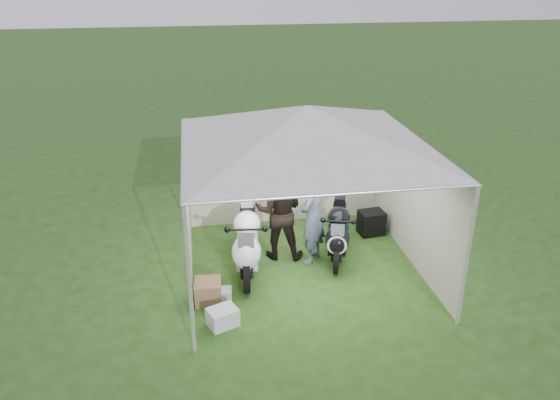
# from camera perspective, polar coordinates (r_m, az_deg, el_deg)

# --- Properties ---
(ground) EXTENTS (80.00, 80.00, 0.00)m
(ground) POSITION_cam_1_polar(r_m,az_deg,el_deg) (9.99, 2.50, -7.06)
(ground) COLOR #264816
(ground) RESTS_ON ground
(canopy_tent) EXTENTS (5.66, 5.66, 3.00)m
(canopy_tent) POSITION_cam_1_polar(r_m,az_deg,el_deg) (8.98, 2.75, 7.29)
(canopy_tent) COLOR silver
(canopy_tent) RESTS_ON ground
(motorcycle_white) EXTENTS (0.65, 2.20, 1.08)m
(motorcycle_white) POSITION_cam_1_polar(r_m,az_deg,el_deg) (9.62, -3.46, -4.26)
(motorcycle_white) COLOR black
(motorcycle_white) RESTS_ON ground
(motorcycle_black) EXTENTS (0.81, 1.88, 0.95)m
(motorcycle_black) POSITION_cam_1_polar(r_m,az_deg,el_deg) (10.15, 6.08, -3.26)
(motorcycle_black) COLOR black
(motorcycle_black) RESTS_ON ground
(paddock_stand) EXTENTS (0.46, 0.36, 0.30)m
(paddock_stand) POSITION_cam_1_polar(r_m,az_deg,el_deg) (11.10, 6.14, -2.94)
(paddock_stand) COLOR #1835AF
(paddock_stand) RESTS_ON ground
(person_dark_jacket) EXTENTS (1.04, 0.89, 1.86)m
(person_dark_jacket) POSITION_cam_1_polar(r_m,az_deg,el_deg) (9.94, -0.07, -1.15)
(person_dark_jacket) COLOR black
(person_dark_jacket) RESTS_ON ground
(person_blue_jacket) EXTENTS (0.72, 0.78, 1.78)m
(person_blue_jacket) POSITION_cam_1_polar(r_m,az_deg,el_deg) (9.83, 3.43, -1.74)
(person_blue_jacket) COLOR slate
(person_blue_jacket) RESTS_ON ground
(equipment_box) EXTENTS (0.53, 0.44, 0.49)m
(equipment_box) POSITION_cam_1_polar(r_m,az_deg,el_deg) (11.21, 9.51, -2.34)
(equipment_box) COLOR black
(equipment_box) RESTS_ON ground
(crate_0) EXTENTS (0.52, 0.47, 0.29)m
(crate_0) POSITION_cam_1_polar(r_m,az_deg,el_deg) (8.53, -6.01, -12.08)
(crate_0) COLOR silver
(crate_0) RESTS_ON ground
(crate_1) EXTENTS (0.45, 0.45, 0.38)m
(crate_1) POSITION_cam_1_polar(r_m,az_deg,el_deg) (9.05, -7.51, -9.46)
(crate_1) COLOR #806243
(crate_1) RESTS_ON ground
(crate_2) EXTENTS (0.31, 0.27, 0.22)m
(crate_2) POSITION_cam_1_polar(r_m,az_deg,el_deg) (9.08, -6.01, -9.86)
(crate_2) COLOR #BABEC3
(crate_2) RESTS_ON ground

